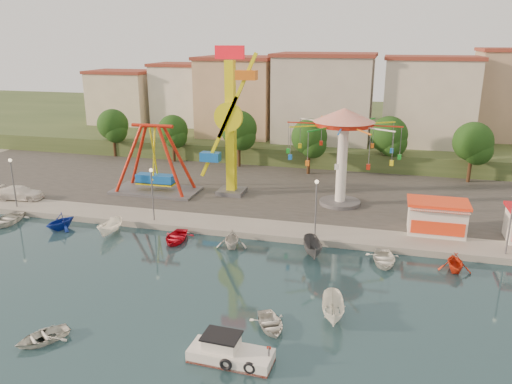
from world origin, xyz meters
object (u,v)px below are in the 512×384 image
(rowboat_a, at_px, (270,324))
(cabin_motorboat, at_px, (229,354))
(pirate_ship_ride, at_px, (154,160))
(wave_swinger, at_px, (343,135))
(van, at_px, (20,193))
(kamikaze_tower, at_px, (232,126))
(skiff, at_px, (333,309))

(rowboat_a, bearing_deg, cabin_motorboat, -140.25)
(pirate_ship_ride, bearing_deg, wave_swinger, 2.39)
(pirate_ship_ride, relative_size, rowboat_a, 3.12)
(rowboat_a, bearing_deg, pirate_ship_ride, 100.71)
(van, bearing_deg, kamikaze_tower, -80.14)
(cabin_motorboat, relative_size, skiff, 1.26)
(cabin_motorboat, height_order, van, van)
(skiff, bearing_deg, cabin_motorboat, -139.85)
(cabin_motorboat, bearing_deg, wave_swinger, 85.41)
(skiff, bearing_deg, rowboat_a, -158.87)
(wave_swinger, height_order, skiff, wave_swinger)
(wave_swinger, bearing_deg, van, -168.20)
(pirate_ship_ride, height_order, wave_swinger, wave_swinger)
(cabin_motorboat, distance_m, skiff, 8.03)
(kamikaze_tower, height_order, rowboat_a, kamikaze_tower)
(wave_swinger, distance_m, rowboat_a, 25.89)
(cabin_motorboat, bearing_deg, skiff, 50.90)
(kamikaze_tower, height_order, skiff, kamikaze_tower)
(wave_swinger, height_order, cabin_motorboat, wave_swinger)
(kamikaze_tower, distance_m, rowboat_a, 28.27)
(cabin_motorboat, xyz_separation_m, skiff, (5.33, 6.00, 0.30))
(pirate_ship_ride, distance_m, cabin_motorboat, 33.00)
(rowboat_a, bearing_deg, skiff, 0.96)
(wave_swinger, relative_size, cabin_motorboat, 2.35)
(pirate_ship_ride, bearing_deg, skiff, -43.11)
(kamikaze_tower, relative_size, skiff, 4.22)
(pirate_ship_ride, distance_m, rowboat_a, 30.80)
(kamikaze_tower, relative_size, rowboat_a, 5.15)
(cabin_motorboat, relative_size, rowboat_a, 1.54)
(van, bearing_deg, wave_swinger, -87.26)
(kamikaze_tower, xyz_separation_m, skiff, (14.04, -22.90, -7.81))
(wave_swinger, bearing_deg, skiff, -85.48)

